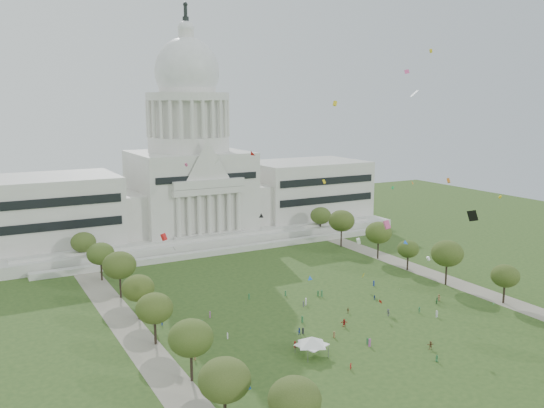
% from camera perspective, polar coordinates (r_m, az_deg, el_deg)
% --- Properties ---
extents(ground, '(400.00, 400.00, 0.00)m').
position_cam_1_polar(ground, '(141.15, 8.99, -12.51)').
color(ground, '#2E4B1C').
rests_on(ground, ground).
extents(capitol, '(160.00, 64.50, 91.30)m').
position_cam_1_polar(capitol, '(232.86, -8.11, 2.19)').
color(capitol, silver).
rests_on(capitol, ground).
extents(path_left, '(8.00, 160.00, 0.04)m').
position_cam_1_polar(path_left, '(146.82, -14.08, -11.78)').
color(path_left, gray).
rests_on(path_left, ground).
extents(path_right, '(8.00, 160.00, 0.04)m').
position_cam_1_polar(path_right, '(192.38, 14.96, -6.53)').
color(path_right, gray).
rests_on(path_right, ground).
extents(row_tree_l_0, '(8.85, 8.85, 12.59)m').
position_cam_1_polar(row_tree_l_0, '(99.11, -4.73, -16.97)').
color(row_tree_l_0, black).
rests_on(row_tree_l_0, ground).
extents(row_tree_l_1, '(8.86, 8.86, 12.59)m').
position_cam_1_polar(row_tree_l_1, '(115.26, -8.05, -13.00)').
color(row_tree_l_1, black).
rests_on(row_tree_l_1, ground).
extents(row_tree_r_1, '(7.58, 7.58, 10.78)m').
position_cam_1_polar(row_tree_r_1, '(168.45, 22.10, -6.62)').
color(row_tree_r_1, black).
rests_on(row_tree_r_1, ground).
extents(row_tree_l_2, '(8.42, 8.42, 11.97)m').
position_cam_1_polar(row_tree_l_2, '(133.07, -11.57, -10.09)').
color(row_tree_l_2, black).
rests_on(row_tree_l_2, ground).
extents(row_tree_r_2, '(9.55, 9.55, 13.58)m').
position_cam_1_polar(row_tree_r_2, '(178.65, 16.97, -4.71)').
color(row_tree_r_2, black).
rests_on(row_tree_r_2, ground).
extents(row_tree_l_3, '(8.12, 8.12, 11.55)m').
position_cam_1_polar(row_tree_l_3, '(148.53, -13.13, -8.12)').
color(row_tree_l_3, black).
rests_on(row_tree_l_3, ground).
extents(row_tree_r_3, '(7.01, 7.01, 9.98)m').
position_cam_1_polar(row_tree_r_3, '(191.29, 13.34, -4.36)').
color(row_tree_r_3, black).
rests_on(row_tree_r_3, ground).
extents(row_tree_l_4, '(9.29, 9.29, 13.21)m').
position_cam_1_polar(row_tree_l_4, '(165.38, -14.88, -5.88)').
color(row_tree_l_4, black).
rests_on(row_tree_l_4, ground).
extents(row_tree_r_4, '(9.19, 9.19, 13.06)m').
position_cam_1_polar(row_tree_r_4, '(202.45, 10.51, -2.81)').
color(row_tree_r_4, black).
rests_on(row_tree_r_4, ground).
extents(row_tree_l_5, '(8.33, 8.33, 11.85)m').
position_cam_1_polar(row_tree_l_5, '(182.94, -16.62, -4.74)').
color(row_tree_l_5, black).
rests_on(row_tree_l_5, ground).
extents(row_tree_r_5, '(9.82, 9.82, 13.96)m').
position_cam_1_polar(row_tree_r_5, '(217.19, 6.91, -1.66)').
color(row_tree_r_5, black).
rests_on(row_tree_r_5, ground).
extents(row_tree_l_6, '(8.19, 8.19, 11.64)m').
position_cam_1_polar(row_tree_l_6, '(199.97, -18.18, -3.62)').
color(row_tree_l_6, black).
rests_on(row_tree_l_6, ground).
extents(row_tree_r_6, '(8.42, 8.42, 11.97)m').
position_cam_1_polar(row_tree_r_6, '(233.32, 4.85, -1.16)').
color(row_tree_r_6, black).
rests_on(row_tree_r_6, ground).
extents(near_tree_0, '(8.47, 8.47, 12.04)m').
position_cam_1_polar(near_tree_0, '(94.11, 2.25, -18.77)').
color(near_tree_0, black).
rests_on(near_tree_0, ground).
extents(event_tent, '(9.93, 9.93, 4.35)m').
position_cam_1_polar(event_tent, '(127.33, 3.96, -13.34)').
color(event_tent, '#4C4C4C').
rests_on(event_tent, ground).
extents(person_0, '(1.08, 0.97, 1.86)m').
position_cam_1_polar(person_0, '(166.50, 16.21, -8.89)').
color(person_0, olive).
rests_on(person_0, ground).
extents(person_2, '(0.98, 0.72, 1.83)m').
position_cam_1_polar(person_2, '(163.94, 16.05, -9.19)').
color(person_2, '#33723F').
rests_on(person_2, ground).
extents(person_3, '(0.78, 1.29, 1.88)m').
position_cam_1_polar(person_3, '(152.23, 11.43, -10.49)').
color(person_3, '#4C4C51').
rests_on(person_3, ground).
extents(person_4, '(0.67, 0.99, 1.55)m').
position_cam_1_polar(person_4, '(152.50, 7.53, -10.40)').
color(person_4, olive).
rests_on(person_4, ground).
extents(person_5, '(1.96, 1.43, 1.97)m').
position_cam_1_polar(person_5, '(143.79, 7.16, -11.60)').
color(person_5, '#B21E1E').
rests_on(person_5, ground).
extents(person_6, '(0.52, 0.77, 1.54)m').
position_cam_1_polar(person_6, '(129.95, 16.01, -14.48)').
color(person_6, '#33723F').
rests_on(person_6, ground).
extents(person_7, '(0.63, 0.54, 1.48)m').
position_cam_1_polar(person_7, '(123.04, 7.80, -15.64)').
color(person_7, '#B21E1E').
rests_on(person_7, ground).
extents(person_8, '(0.91, 0.65, 1.72)m').
position_cam_1_polar(person_8, '(138.36, 2.69, -12.48)').
color(person_8, navy).
rests_on(person_8, ground).
extents(person_9, '(0.86, 1.20, 1.68)m').
position_cam_1_polar(person_9, '(155.98, 14.40, -10.14)').
color(person_9, '#33723F').
rests_on(person_9, ground).
extents(person_10, '(0.49, 0.82, 1.35)m').
position_cam_1_polar(person_10, '(163.37, 10.13, -9.10)').
color(person_10, navy).
rests_on(person_10, ground).
extents(person_11, '(1.89, 1.12, 1.91)m').
position_cam_1_polar(person_11, '(135.45, 15.43, -13.33)').
color(person_11, olive).
rests_on(person_11, ground).
extents(distant_crowd, '(66.99, 41.13, 1.95)m').
position_cam_1_polar(distant_crowd, '(146.23, 1.58, -11.22)').
color(distant_crowd, olive).
rests_on(distant_crowd, ground).
extents(kite_swarm, '(90.87, 98.27, 63.74)m').
position_cam_1_polar(kite_swarm, '(139.01, 7.69, -1.18)').
color(kite_swarm, green).
rests_on(kite_swarm, ground).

